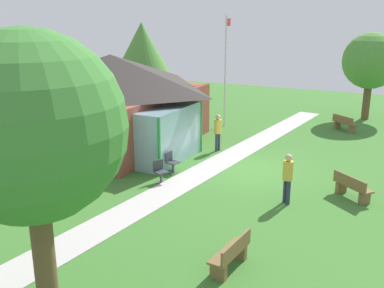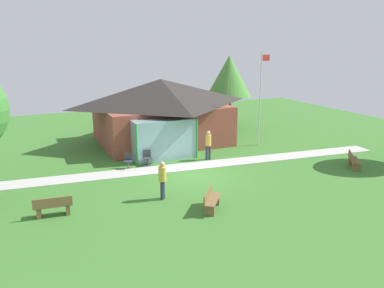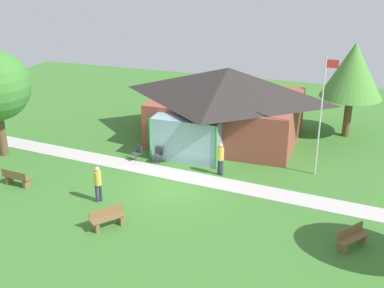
# 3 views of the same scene
# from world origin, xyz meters

# --- Properties ---
(ground_plane) EXTENTS (44.00, 44.00, 0.00)m
(ground_plane) POSITION_xyz_m (0.00, 0.00, 0.00)
(ground_plane) COLOR #3D752D
(pavilion) EXTENTS (9.24, 8.44, 4.35)m
(pavilion) POSITION_xyz_m (0.67, 7.08, 2.27)
(pavilion) COLOR brown
(pavilion) RESTS_ON ground_plane
(footpath) EXTENTS (24.49, 3.68, 0.03)m
(footpath) POSITION_xyz_m (0.00, 1.23, 0.01)
(footpath) COLOR #BCB7B2
(footpath) RESTS_ON ground_plane
(flagpole) EXTENTS (0.64, 0.08, 6.14)m
(flagpole) POSITION_xyz_m (6.41, 3.66, 3.36)
(flagpole) COLOR silver
(flagpole) RESTS_ON ground_plane
(bench_mid_left) EXTENTS (1.53, 0.57, 0.84)m
(bench_mid_left) POSITION_xyz_m (-7.31, -2.37, 0.40)
(bench_mid_left) COLOR brown
(bench_mid_left) RESTS_ON ground_plane
(bench_front_center) EXTENTS (1.27, 1.45, 0.84)m
(bench_front_center) POSITION_xyz_m (-1.28, -4.40, 0.40)
(bench_front_center) COLOR brown
(bench_front_center) RESTS_ON ground_plane
(bench_lawn_far_right) EXTENTS (1.26, 1.46, 0.84)m
(bench_lawn_far_right) POSITION_xyz_m (8.42, -2.66, 0.40)
(bench_lawn_far_right) COLOR brown
(bench_lawn_far_right) RESTS_ON ground_plane
(patio_chair_porch_left) EXTENTS (0.48, 0.48, 0.86)m
(patio_chair_porch_left) POSITION_xyz_m (-1.85, 2.44, 0.42)
(patio_chair_porch_left) COLOR #33383D
(patio_chair_porch_left) RESTS_ON ground_plane
(patio_chair_west) EXTENTS (0.59, 0.59, 0.86)m
(patio_chair_west) POSITION_xyz_m (-3.00, 2.29, 0.42)
(patio_chair_west) COLOR #33383D
(patio_chair_west) RESTS_ON ground_plane
(visitor_on_path) EXTENTS (0.34, 0.34, 1.74)m
(visitor_on_path) POSITION_xyz_m (1.77, 2.03, 1.02)
(visitor_on_path) COLOR #2D3347
(visitor_on_path) RESTS_ON ground_plane
(visitor_strolling_lawn) EXTENTS (0.34, 0.34, 1.74)m
(visitor_strolling_lawn) POSITION_xyz_m (-2.73, -2.50, 1.02)
(visitor_strolling_lawn) COLOR #2D3347
(visitor_strolling_lawn) RESTS_ON ground_plane
(tree_behind_pavilion_right) EXTENTS (3.65, 3.65, 5.76)m
(tree_behind_pavilion_right) POSITION_xyz_m (7.56, 9.94, 4.09)
(tree_behind_pavilion_right) COLOR brown
(tree_behind_pavilion_right) RESTS_ON ground_plane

